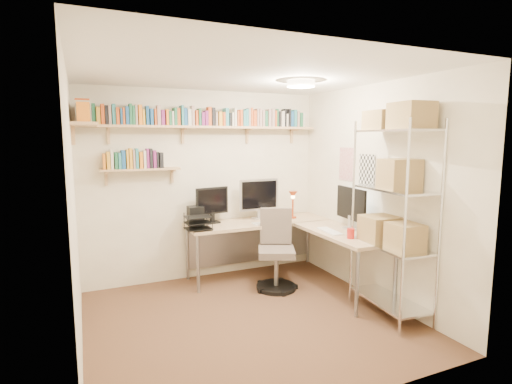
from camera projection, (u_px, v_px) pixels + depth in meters
ground at (249, 319)px, 4.17m from camera, size 3.20×3.20×0.00m
room_shell at (249, 172)px, 3.97m from camera, size 3.24×3.04×2.52m
wall_shelves at (177, 126)px, 4.91m from camera, size 3.12×1.09×0.80m
corner_desk at (270, 225)px, 5.19m from camera, size 2.04×1.95×1.33m
office_chair at (276, 255)px, 5.01m from camera, size 0.58×0.59×1.00m
wire_rack at (395, 186)px, 4.10m from camera, size 0.51×0.93×2.22m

